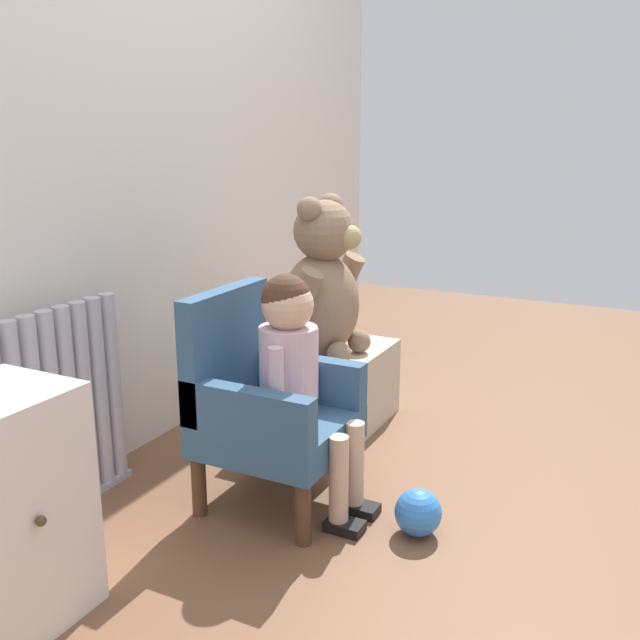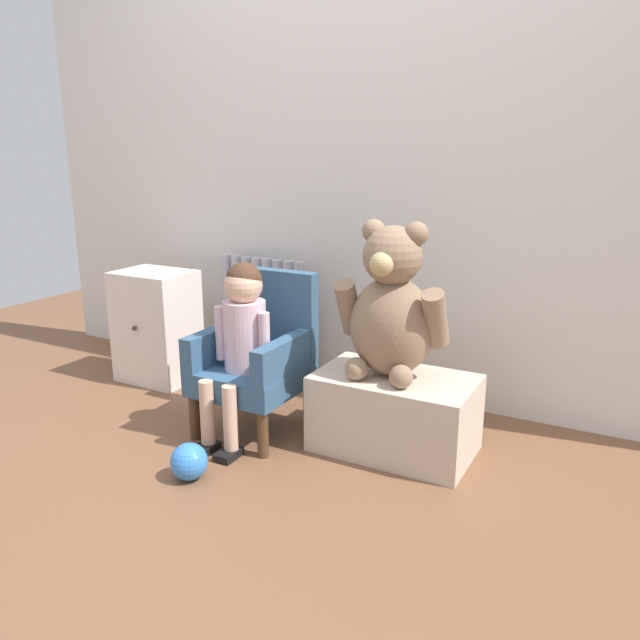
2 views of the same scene
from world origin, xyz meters
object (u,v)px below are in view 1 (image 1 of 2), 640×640
at_px(child_figure, 295,361).
at_px(large_teddy_bear, 322,287).
at_px(low_bench, 327,391).
at_px(radiator, 62,412).
at_px(child_armchair, 264,404).
at_px(toy_ball, 418,512).

xyz_separation_m(child_figure, large_teddy_bear, (0.55, 0.19, 0.10)).
bearing_deg(low_bench, child_figure, -162.12).
distance_m(radiator, child_figure, 0.71).
bearing_deg(large_teddy_bear, child_armchair, -171.63).
relative_size(radiator, large_teddy_bear, 1.06).
bearing_deg(large_teddy_bear, low_bench, -7.87).
height_order(child_armchair, large_teddy_bear, large_teddy_bear).
relative_size(low_bench, toy_ball, 4.49).
xyz_separation_m(low_bench, toy_ball, (-0.55, -0.56, -0.08)).
bearing_deg(radiator, large_teddy_bear, -26.19).
bearing_deg(low_bench, child_armchair, -172.40).
distance_m(large_teddy_bear, toy_ball, 0.92).
xyz_separation_m(radiator, large_teddy_bear, (0.86, -0.42, 0.25)).
height_order(child_armchair, toy_ball, child_armchair).
bearing_deg(low_bench, toy_ball, -134.50).
distance_m(child_figure, large_teddy_bear, 0.59).
bearing_deg(toy_ball, child_armchair, 92.99).
distance_m(child_figure, low_bench, 0.69).
xyz_separation_m(large_teddy_bear, toy_ball, (-0.53, -0.57, -0.50)).
bearing_deg(toy_ball, large_teddy_bear, 47.19).
bearing_deg(child_armchair, large_teddy_bear, 8.37).
bearing_deg(child_figure, toy_ball, -86.14).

